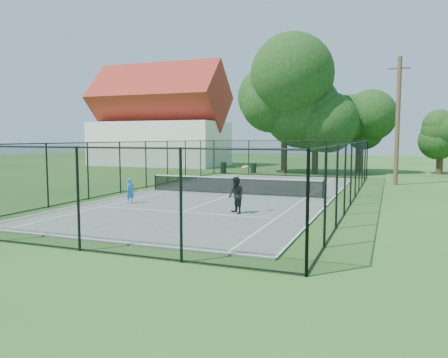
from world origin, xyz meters
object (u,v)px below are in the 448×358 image
(player_black, at_px, (236,195))
(player_blue, at_px, (131,191))
(utility_pole, at_px, (398,121))
(tennis_net, at_px, (233,185))
(trash_bin_left, at_px, (223,168))
(trash_bin_right, at_px, (253,168))

(player_black, bearing_deg, player_blue, 171.58)
(player_blue, bearing_deg, utility_pole, 49.30)
(tennis_net, height_order, trash_bin_left, tennis_net)
(trash_bin_right, distance_m, player_black, 21.58)
(trash_bin_left, relative_size, player_black, 0.49)
(trash_bin_left, distance_m, trash_bin_right, 2.75)
(trash_bin_right, height_order, player_blue, player_blue)
(trash_bin_right, bearing_deg, utility_pole, -26.31)
(player_blue, bearing_deg, trash_bin_right, 89.87)
(tennis_net, bearing_deg, trash_bin_right, 102.92)
(player_blue, bearing_deg, player_black, -8.42)
(player_black, bearing_deg, trash_bin_left, 112.53)
(trash_bin_right, bearing_deg, trash_bin_left, -150.80)
(tennis_net, distance_m, player_black, 6.29)
(trash_bin_left, bearing_deg, trash_bin_right, 29.20)
(trash_bin_left, height_order, player_blue, player_blue)
(trash_bin_left, xyz_separation_m, utility_pole, (14.42, -4.60, 3.87))
(trash_bin_left, relative_size, utility_pole, 0.12)
(tennis_net, bearing_deg, player_blue, -124.66)
(tennis_net, distance_m, trash_bin_right, 15.33)
(trash_bin_left, relative_size, player_blue, 0.83)
(trash_bin_left, bearing_deg, utility_pole, -17.70)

